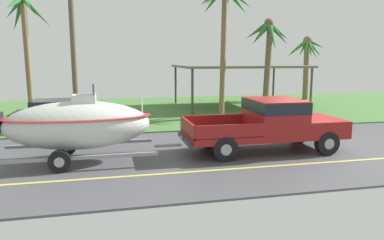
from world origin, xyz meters
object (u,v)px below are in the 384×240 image
boat_on_trailer (77,125)px  palm_tree_near_right (268,42)px  carport_awning (239,67)px  pickup_truck_towing (273,122)px  utility_pole (73,32)px  palm_tree_far_left (224,9)px  palm_tree_mid (306,54)px  palm_tree_near_left (24,24)px  parked_sedan_near (68,115)px

boat_on_trailer → palm_tree_near_right: palm_tree_near_right is taller
boat_on_trailer → carport_awning: 14.61m
pickup_truck_towing → utility_pole: 9.21m
utility_pole → carport_awning: bearing=32.1°
pickup_truck_towing → palm_tree_far_left: 8.37m
pickup_truck_towing → carport_awning: (2.76, 11.15, 1.63)m
carport_awning → palm_tree_mid: size_ratio=1.63×
carport_awning → utility_pole: (-9.75, -6.11, 1.65)m
palm_tree_near_right → palm_tree_far_left: 3.37m
boat_on_trailer → pickup_truck_towing: bearing=0.0°
palm_tree_far_left → utility_pole: (-7.31, -1.89, -1.42)m
pickup_truck_towing → palm_tree_mid: 17.12m
palm_tree_near_right → boat_on_trailer: bearing=-141.6°
palm_tree_near_left → utility_pole: size_ratio=0.80×
palm_tree_mid → pickup_truck_towing: bearing=-123.3°
palm_tree_near_left → palm_tree_near_right: (13.08, -2.59, -0.95)m
pickup_truck_towing → palm_tree_far_left: bearing=87.3°
palm_tree_far_left → palm_tree_near_left: bearing=161.7°
palm_tree_near_right → utility_pole: utility_pole is taller
palm_tree_near_left → palm_tree_near_right: size_ratio=1.23×
boat_on_trailer → palm_tree_far_left: (6.89, 6.92, 4.53)m
boat_on_trailer → palm_tree_mid: (15.86, 14.16, 2.34)m
parked_sedan_near → utility_pole: (0.44, -0.58, 3.63)m
carport_awning → palm_tree_near_right: palm_tree_near_right is taller
parked_sedan_near → carport_awning: size_ratio=0.60×
parked_sedan_near → utility_pole: utility_pole is taller
parked_sedan_near → palm_tree_near_right: (10.59, 2.10, 3.42)m
carport_awning → palm_tree_mid: bearing=24.8°
boat_on_trailer → carport_awning: size_ratio=0.73×
boat_on_trailer → utility_pole: utility_pole is taller
carport_awning → utility_pole: size_ratio=0.96×
pickup_truck_towing → carport_awning: 11.60m
pickup_truck_towing → palm_tree_mid: palm_tree_mid is taller
carport_awning → palm_tree_near_left: palm_tree_near_left is taller
boat_on_trailer → palm_tree_near_left: palm_tree_near_left is taller
carport_awning → palm_tree_near_right: (0.41, -3.43, 1.44)m
carport_awning → palm_tree_near_left: bearing=-176.2°
palm_tree_far_left → utility_pole: utility_pole is taller
parked_sedan_near → palm_tree_near_left: (-2.49, 4.69, 4.37)m
palm_tree_near_left → utility_pole: bearing=-61.0°
pickup_truck_towing → palm_tree_mid: size_ratio=1.17×
pickup_truck_towing → carport_awning: bearing=76.1°
palm_tree_near_right → palm_tree_mid: size_ratio=1.11×
boat_on_trailer → palm_tree_near_right: (9.74, 7.71, 2.90)m
pickup_truck_towing → utility_pole: bearing=144.2°
parked_sedan_near → palm_tree_near_left: bearing=117.9°
palm_tree_near_right → utility_pole: size_ratio=0.65×
boat_on_trailer → palm_tree_near_left: 11.50m
pickup_truck_towing → parked_sedan_near: size_ratio=1.21×
utility_pole → palm_tree_mid: bearing=29.3°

